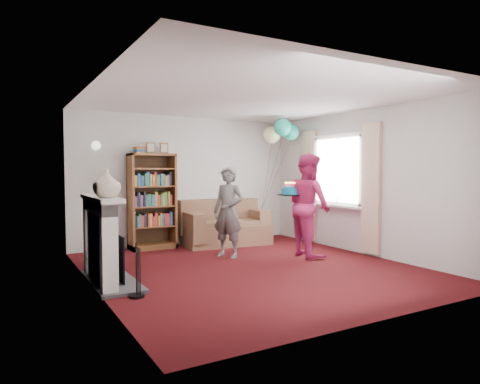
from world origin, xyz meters
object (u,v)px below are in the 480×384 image
bookcase (151,202)px  person_striped (228,212)px  birthday_cake (290,191)px  sofa (224,227)px  person_magenta (309,205)px

bookcase → person_striped: (0.86, -1.40, -0.11)m
bookcase → birthday_cake: 2.60m
sofa → person_striped: person_striped is taller
person_magenta → birthday_cake: person_magenta is taller
person_striped → person_magenta: size_ratio=0.87×
sofa → person_magenta: person_magenta is taller
person_striped → birthday_cake: 1.09m
person_magenta → birthday_cake: size_ratio=5.44×
person_magenta → birthday_cake: bearing=80.9°
sofa → person_striped: 1.35m
person_magenta → birthday_cake: (-0.32, 0.10, 0.23)m
bookcase → person_striped: size_ratio=1.30×
bookcase → birthday_cake: (1.78, -1.88, 0.23)m
person_striped → birthday_cake: bearing=32.7°
bookcase → sofa: bookcase is taller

